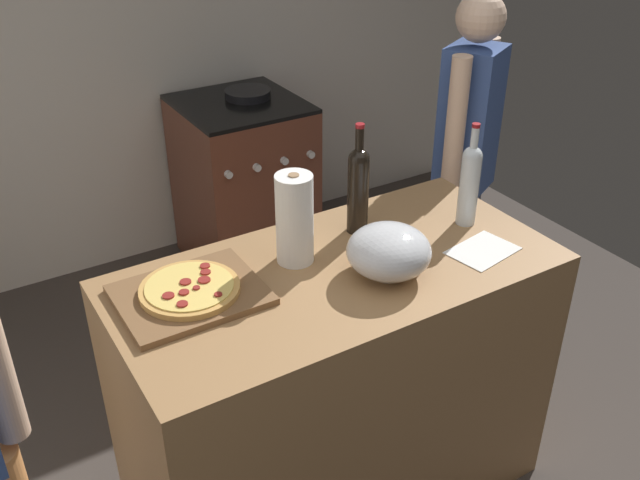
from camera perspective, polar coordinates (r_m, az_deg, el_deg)
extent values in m
cube|color=#3F3833|center=(3.17, -2.92, -11.14)|extent=(4.18, 3.28, 0.02)
cube|color=beige|center=(3.75, -14.29, 17.32)|extent=(4.18, 0.10, 2.60)
cube|color=#9E7247|center=(2.42, 1.26, -11.70)|extent=(1.36, 0.67, 0.94)
cube|color=brown|center=(2.04, -10.35, -4.34)|extent=(0.40, 0.32, 0.02)
cylinder|color=tan|center=(2.02, -10.40, -3.90)|extent=(0.28, 0.28, 0.02)
cylinder|color=#EAC660|center=(2.02, -10.43, -3.64)|extent=(0.25, 0.25, 0.00)
cylinder|color=maroon|center=(2.09, -9.20, -2.07)|extent=(0.03, 0.03, 0.01)
cylinder|color=maroon|center=(1.99, -10.84, -4.14)|extent=(0.03, 0.03, 0.01)
cylinder|color=maroon|center=(1.94, -10.98, -5.06)|extent=(0.03, 0.03, 0.01)
cylinder|color=maroon|center=(1.96, -8.16, -4.35)|extent=(0.02, 0.02, 0.01)
cylinder|color=maroon|center=(2.03, -10.73, -3.33)|extent=(0.03, 0.03, 0.01)
cylinder|color=maroon|center=(1.98, -12.06, -4.39)|extent=(0.03, 0.03, 0.01)
cylinder|color=maroon|center=(2.06, -9.16, -2.56)|extent=(0.03, 0.03, 0.01)
cylinder|color=maroon|center=(2.00, -9.87, -3.80)|extent=(0.02, 0.02, 0.01)
cylinder|color=maroon|center=(2.03, -9.26, -3.19)|extent=(0.04, 0.04, 0.01)
cylinder|color=#B2B2B7|center=(2.12, 5.44, -2.60)|extent=(0.10, 0.10, 0.01)
ellipsoid|color=silver|center=(2.08, 5.54, -0.90)|extent=(0.25, 0.25, 0.15)
cylinder|color=white|center=(2.11, -2.05, 1.68)|extent=(0.11, 0.11, 0.28)
cylinder|color=#997551|center=(2.10, -2.06, 1.72)|extent=(0.03, 0.03, 0.29)
cylinder|color=silver|center=(2.37, 11.82, 3.92)|extent=(0.06, 0.06, 0.24)
sphere|color=silver|center=(2.32, 12.13, 6.57)|extent=(0.06, 0.06, 0.06)
cylinder|color=silver|center=(2.30, 12.29, 7.91)|extent=(0.02, 0.02, 0.08)
cylinder|color=maroon|center=(2.29, 12.41, 8.96)|extent=(0.03, 0.03, 0.01)
cylinder|color=black|center=(2.28, 3.06, 3.55)|extent=(0.07, 0.07, 0.25)
sphere|color=black|center=(2.22, 3.15, 6.47)|extent=(0.07, 0.07, 0.07)
cylinder|color=black|center=(2.20, 3.19, 7.96)|extent=(0.03, 0.03, 0.08)
cylinder|color=maroon|center=(2.18, 3.23, 9.13)|extent=(0.03, 0.03, 0.01)
cube|color=white|center=(2.28, 12.91, -0.83)|extent=(0.23, 0.18, 0.00)
cube|color=brown|center=(3.78, -6.12, 4.35)|extent=(0.59, 0.62, 0.88)
cube|color=black|center=(3.61, -6.51, 10.79)|extent=(0.59, 0.62, 0.02)
cylinder|color=silver|center=(3.33, -7.34, 5.22)|extent=(0.04, 0.02, 0.04)
cylinder|color=silver|center=(3.39, -5.07, 5.80)|extent=(0.04, 0.02, 0.04)
cylinder|color=silver|center=(3.45, -2.87, 6.35)|extent=(0.04, 0.02, 0.04)
cylinder|color=silver|center=(3.52, -0.74, 6.87)|extent=(0.04, 0.02, 0.04)
cylinder|color=black|center=(3.66, -5.81, 11.59)|extent=(0.23, 0.23, 0.04)
cylinder|color=#383D4C|center=(3.32, 11.25, -1.10)|extent=(0.11, 0.11, 0.78)
cylinder|color=#383D4C|center=(3.16, 9.98, -2.66)|extent=(0.11, 0.11, 0.78)
cube|color=#334C8C|center=(2.94, 11.89, 9.45)|extent=(0.28, 0.28, 0.58)
cylinder|color=beige|center=(3.07, 12.94, 10.52)|extent=(0.08, 0.08, 0.55)
cylinder|color=beige|center=(2.80, 10.80, 8.82)|extent=(0.08, 0.08, 0.55)
sphere|color=beige|center=(2.83, 12.77, 17.03)|extent=(0.19, 0.19, 0.19)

